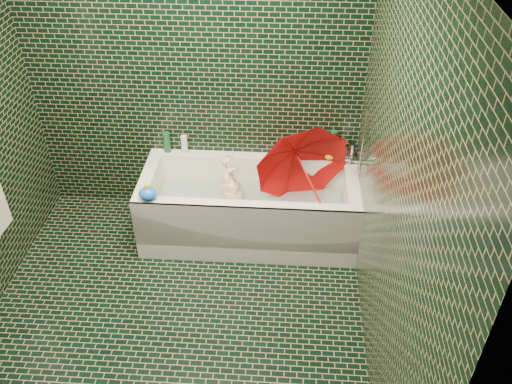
# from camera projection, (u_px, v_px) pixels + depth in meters

# --- Properties ---
(floor) EXTENTS (2.80, 2.80, 0.00)m
(floor) POSITION_uv_depth(u_px,v_px,m) (173.00, 326.00, 3.73)
(floor) COLOR black
(floor) RESTS_ON ground
(wall_back) EXTENTS (2.80, 0.00, 2.80)m
(wall_back) POSITION_uv_depth(u_px,v_px,m) (193.00, 72.00, 4.10)
(wall_back) COLOR black
(wall_back) RESTS_ON floor
(wall_right) EXTENTS (0.00, 2.80, 2.80)m
(wall_right) POSITION_uv_depth(u_px,v_px,m) (391.00, 189.00, 2.91)
(wall_right) COLOR black
(wall_right) RESTS_ON floor
(bathtub) EXTENTS (1.70, 0.75, 0.55)m
(bathtub) POSITION_uv_depth(u_px,v_px,m) (249.00, 213.00, 4.39)
(bathtub) COLOR white
(bathtub) RESTS_ON floor
(bath_mat) EXTENTS (1.35, 0.47, 0.01)m
(bath_mat) POSITION_uv_depth(u_px,v_px,m) (250.00, 217.00, 4.43)
(bath_mat) COLOR #32D32A
(bath_mat) RESTS_ON bathtub
(water) EXTENTS (1.48, 0.53, 0.00)m
(water) POSITION_uv_depth(u_px,v_px,m) (249.00, 203.00, 4.35)
(water) COLOR silver
(water) RESTS_ON bathtub
(faucet) EXTENTS (0.18, 0.19, 0.55)m
(faucet) POSITION_uv_depth(u_px,v_px,m) (358.00, 159.00, 4.01)
(faucet) COLOR silver
(faucet) RESTS_ON wall_right
(child) EXTENTS (0.89, 0.56, 0.29)m
(child) POSITION_uv_depth(u_px,v_px,m) (237.00, 205.00, 4.32)
(child) COLOR #E7B990
(child) RESTS_ON bathtub
(umbrella) EXTENTS (0.99, 1.04, 0.87)m
(umbrella) POSITION_uv_depth(u_px,v_px,m) (307.00, 176.00, 4.14)
(umbrella) COLOR red
(umbrella) RESTS_ON bathtub
(soap_bottle_a) EXTENTS (0.11, 0.11, 0.23)m
(soap_bottle_a) POSITION_uv_depth(u_px,v_px,m) (349.00, 159.00, 4.42)
(soap_bottle_a) COLOR white
(soap_bottle_a) RESTS_ON bathtub
(soap_bottle_b) EXTENTS (0.10, 0.10, 0.20)m
(soap_bottle_b) POSITION_uv_depth(u_px,v_px,m) (346.00, 160.00, 4.39)
(soap_bottle_b) COLOR #5B1F77
(soap_bottle_b) RESTS_ON bathtub
(soap_bottle_c) EXTENTS (0.18, 0.18, 0.17)m
(soap_bottle_c) POSITION_uv_depth(u_px,v_px,m) (340.00, 158.00, 4.43)
(soap_bottle_c) COLOR #154C25
(soap_bottle_c) RESTS_ON bathtub
(bottle_right_tall) EXTENTS (0.07, 0.07, 0.25)m
(bottle_right_tall) POSITION_uv_depth(u_px,v_px,m) (333.00, 144.00, 4.36)
(bottle_right_tall) COLOR #154C25
(bottle_right_tall) RESTS_ON bathtub
(bottle_right_pump) EXTENTS (0.06, 0.06, 0.16)m
(bottle_right_pump) POSITION_uv_depth(u_px,v_px,m) (351.00, 153.00, 4.33)
(bottle_right_pump) COLOR silver
(bottle_right_pump) RESTS_ON bathtub
(bottle_left_tall) EXTENTS (0.06, 0.06, 0.18)m
(bottle_left_tall) POSITION_uv_depth(u_px,v_px,m) (167.00, 142.00, 4.45)
(bottle_left_tall) COLOR #154C25
(bottle_left_tall) RESTS_ON bathtub
(bottle_left_short) EXTENTS (0.07, 0.07, 0.16)m
(bottle_left_short) POSITION_uv_depth(u_px,v_px,m) (184.00, 144.00, 4.44)
(bottle_left_short) COLOR white
(bottle_left_short) RESTS_ON bathtub
(rubber_duck) EXTENTS (0.12, 0.10, 0.10)m
(rubber_duck) POSITION_uv_depth(u_px,v_px,m) (331.00, 155.00, 4.38)
(rubber_duck) COLOR yellow
(rubber_duck) RESTS_ON bathtub
(bath_toy) EXTENTS (0.16, 0.15, 0.13)m
(bath_toy) POSITION_uv_depth(u_px,v_px,m) (148.00, 194.00, 3.94)
(bath_toy) COLOR blue
(bath_toy) RESTS_ON bathtub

